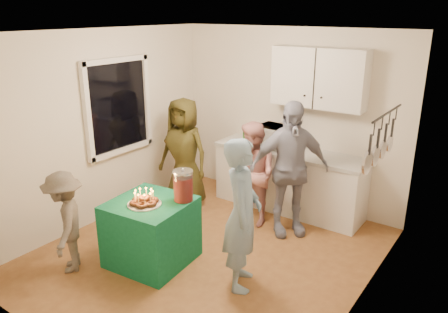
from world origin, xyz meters
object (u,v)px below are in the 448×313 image
Objects in this scene: man_birthday at (242,215)px; woman_back_right at (289,169)px; counter at (288,181)px; woman_back_left at (184,153)px; party_table at (151,232)px; punch_jar at (183,186)px; woman_back_center at (253,174)px; child_near_left at (66,222)px; microwave at (276,137)px.

man_birthday is 0.92× the size of woman_back_right.
woman_back_left is (-1.35, -0.75, 0.39)m from counter.
party_table is (-0.63, -2.20, -0.05)m from counter.
woman_back_right reaches higher than party_table.
counter is 1.59m from woman_back_left.
party_table is 0.48× the size of woman_back_right.
man_birthday is 1.33m from woman_back_right.
punch_jar is 1.28m from woman_back_center.
woman_back_center is 0.80× the size of woman_back_right.
party_table is 1.61m from woman_back_center.
man_birthday is (0.82, -0.03, -0.11)m from punch_jar.
woman_back_left is (-1.82, 1.22, -0.00)m from man_birthday.
counter is 2.07m from man_birthday.
punch_jar is at bearing -76.25° from woman_back_center.
punch_jar reaches higher than party_table.
woman_back_left is at bearing -156.28° from woman_back_center.
party_table is at bearing -138.12° from punch_jar.
party_table is 1.21m from man_birthday.
woman_back_center is 0.54m from woman_back_right.
punch_jar is at bearing 88.46° from child_near_left.
child_near_left reaches higher than counter.
woman_back_center is at bearing -105.58° from counter.
counter is 1.54× the size of woman_back_center.
man_birthday is 1.98m from child_near_left.
child_near_left is (-1.05, -2.86, -0.48)m from microwave.
microwave is 2.11m from man_birthday.
woman_back_center reaches higher than party_table.
woman_back_right is (-0.15, 1.32, 0.07)m from man_birthday.
counter is at bearing 109.89° from child_near_left.
child_near_left is at bearing -92.93° from woman_back_left.
man_birthday reaches higher than woman_back_center.
punch_jar is (-0.34, -1.94, 0.50)m from counter.
man_birthday is at bearing -76.57° from counter.
counter is 0.77m from woman_back_center.
woman_back_left is at bearing -140.21° from microwave.
woman_back_right is at bearing -22.23° from man_birthday.
woman_back_center is (0.44, 1.51, 0.33)m from party_table.
woman_back_right is (0.67, 1.29, -0.04)m from punch_jar.
punch_jar is (-0.12, -1.94, -0.14)m from microwave.
party_table is at bearing -94.36° from microwave.
microwave is 0.40× the size of woman_back_center.
man_birthday is at bearing -42.09° from woman_back_center.
counter is at bearing 71.37° from woman_back_right.
woman_back_left is at bearing 116.29° from party_table.
woman_back_center is (0.15, 1.26, -0.22)m from punch_jar.
party_table is at bearing 72.99° from man_birthday.
child_near_left is at bearing 88.24° from man_birthday.
woman_back_left is 1.15× the size of woman_back_center.
microwave is at bearing -9.23° from man_birthday.
man_birthday is at bearing 70.89° from child_near_left.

